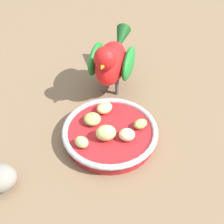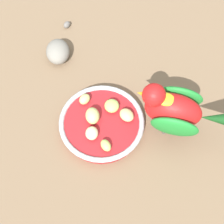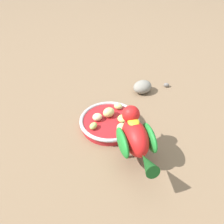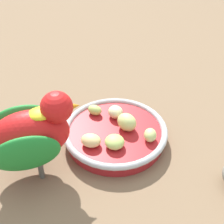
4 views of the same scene
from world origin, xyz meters
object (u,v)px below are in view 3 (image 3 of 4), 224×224
object	(u,v)px
apple_piece_0	(97,117)
apple_piece_2	(123,119)
apple_piece_1	(109,112)
apple_piece_4	(93,126)
feeding_bowl	(109,122)
apple_piece_3	(118,106)
apple_piece_5	(121,127)
pebble_0	(166,85)
parrot	(136,137)
rock_large	(142,87)

from	to	relation	value
apple_piece_0	apple_piece_2	world-z (taller)	apple_piece_0
apple_piece_1	apple_piece_4	xyz separation A→B (m)	(-0.05, 0.05, -0.01)
feeding_bowl	apple_piece_3	xyz separation A→B (m)	(0.06, -0.04, 0.02)
apple_piece_5	pebble_0	distance (m)	0.34
apple_piece_0	feeding_bowl	bearing A→B (deg)	-100.80
parrot	apple_piece_4	bearing A→B (deg)	35.86
apple_piece_0	parrot	size ratio (longest dim) A/B	0.15
apple_piece_4	apple_piece_0	bearing A→B (deg)	-21.11
pebble_0	apple_piece_0	bearing A→B (deg)	124.22
apple_piece_4	pebble_0	distance (m)	0.39
feeding_bowl	rock_large	distance (m)	0.23
apple_piece_0	pebble_0	xyz separation A→B (m)	(0.20, -0.29, -0.03)
apple_piece_0	apple_piece_5	world-z (taller)	apple_piece_0
apple_piece_3	apple_piece_4	size ratio (longest dim) A/B	0.99
apple_piece_1	rock_large	distance (m)	0.22
feeding_bowl	apple_piece_3	distance (m)	0.07
apple_piece_2	apple_piece_3	xyz separation A→B (m)	(0.07, 0.01, 0.00)
apple_piece_3	rock_large	size ratio (longest dim) A/B	0.38
feeding_bowl	rock_large	world-z (taller)	rock_large
feeding_bowl	parrot	xyz separation A→B (m)	(-0.15, -0.06, 0.07)
apple_piece_5	rock_large	xyz separation A→B (m)	(0.23, -0.12, -0.01)
apple_piece_2	rock_large	distance (m)	0.22
parrot	pebble_0	distance (m)	0.41
feeding_bowl	pebble_0	world-z (taller)	feeding_bowl
apple_piece_1	rock_large	world-z (taller)	apple_piece_1
parrot	rock_large	xyz separation A→B (m)	(0.33, -0.09, -0.06)
feeding_bowl	pebble_0	distance (m)	0.33
apple_piece_0	apple_piece_4	world-z (taller)	apple_piece_0
apple_piece_0	apple_piece_3	xyz separation A→B (m)	(0.05, -0.08, -0.00)
parrot	pebble_0	size ratio (longest dim) A/B	9.96
feeding_bowl	apple_piece_5	xyz separation A→B (m)	(-0.05, -0.03, 0.02)
feeding_bowl	apple_piece_4	world-z (taller)	apple_piece_4
apple_piece_0	apple_piece_2	distance (m)	0.08
apple_piece_4	parrot	xyz separation A→B (m)	(-0.12, -0.11, 0.05)
apple_piece_0	rock_large	size ratio (longest dim) A/B	0.42
apple_piece_3	apple_piece_4	world-z (taller)	apple_piece_3
apple_piece_2	apple_piece_5	size ratio (longest dim) A/B	0.98
rock_large	pebble_0	size ratio (longest dim) A/B	3.43
apple_piece_1	apple_piece_2	world-z (taller)	apple_piece_1
feeding_bowl	apple_piece_2	bearing A→B (deg)	-104.91
apple_piece_4	apple_piece_5	distance (m)	0.09
apple_piece_0	rock_large	bearing A→B (deg)	-47.11
apple_piece_0	apple_piece_3	world-z (taller)	apple_piece_0
apple_piece_2	parrot	world-z (taller)	parrot
apple_piece_1	pebble_0	xyz separation A→B (m)	(0.18, -0.25, -0.03)
apple_piece_2	apple_piece_3	size ratio (longest dim) A/B	1.22
rock_large	apple_piece_0	bearing A→B (deg)	132.89
apple_piece_5	pebble_0	world-z (taller)	apple_piece_5
apple_piece_5	parrot	size ratio (longest dim) A/B	0.16
apple_piece_0	apple_piece_3	bearing A→B (deg)	-56.63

